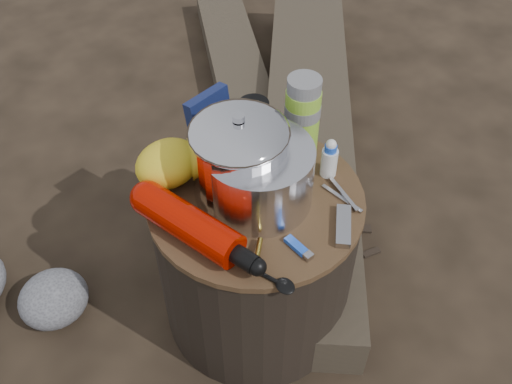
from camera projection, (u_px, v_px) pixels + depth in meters
ground at (256, 307)px, 1.67m from camera, size 60.00×60.00×0.00m
stump at (256, 258)px, 1.50m from camera, size 0.50×0.50×0.46m
log_main at (308, 132)px, 2.09m from camera, size 1.40×1.54×0.15m
log_small at (237, 67)px, 2.42m from camera, size 0.70×1.09×0.09m
foil_windscreen at (259, 175)px, 1.28m from camera, size 0.24×0.24×0.15m
camping_pot at (240, 158)px, 1.27m from camera, size 0.22×0.22×0.22m
fuel_bottle at (189, 224)px, 1.23m from camera, size 0.16×0.34×0.08m
thermos at (302, 117)px, 1.37m from camera, size 0.08×0.08×0.21m
travel_mug at (254, 121)px, 1.44m from camera, size 0.07×0.07×0.11m
stuff_sack at (168, 164)px, 1.34m from camera, size 0.16×0.13×0.11m
food_pouch at (210, 122)px, 1.40m from camera, size 0.12×0.05×0.15m
lighter at (296, 246)px, 1.23m from camera, size 0.02×0.07×0.01m
multitool at (343, 226)px, 1.27m from camera, size 0.10×0.10×0.02m
pot_grabber at (342, 198)px, 1.33m from camera, size 0.04×0.12×0.01m
spork at (258, 271)px, 1.18m from camera, size 0.07×0.14×0.01m
squeeze_bottle at (329, 159)px, 1.36m from camera, size 0.04×0.04×0.09m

